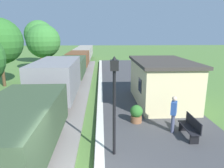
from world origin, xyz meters
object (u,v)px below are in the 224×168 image
object	(u,v)px
bench_near_hut	(190,127)
freight_train	(75,64)
station_hut	(161,81)
lamp_post_near	(114,89)
potted_planter	(136,113)
tree_field_distant	(39,35)
tree_field_left	(43,41)
bench_down_platform	(143,78)
person_waiting	(174,113)

from	to	relation	value
bench_near_hut	freight_train	bearing A→B (deg)	114.63
station_hut	lamp_post_near	size ratio (longest dim) A/B	1.57
station_hut	potted_planter	bearing A→B (deg)	-124.39
bench_near_hut	tree_field_distant	distance (m)	29.37
potted_planter	lamp_post_near	distance (m)	3.73
tree_field_left	tree_field_distant	world-z (taller)	tree_field_distant
freight_train	lamp_post_near	xyz separation A→B (m)	(3.35, -15.86, 1.35)
bench_down_platform	tree_field_left	distance (m)	14.10
bench_down_platform	tree_field_left	xyz separation A→B (m)	(-11.01, 8.27, 3.02)
freight_train	bench_down_platform	distance (m)	8.09
freight_train	station_hut	size ratio (longest dim) A/B	6.76
bench_down_platform	station_hut	bearing A→B (deg)	-89.47
potted_planter	tree_field_left	distance (m)	19.36
station_hut	person_waiting	bearing A→B (deg)	-98.59
bench_down_platform	person_waiting	size ratio (longest dim) A/B	0.88
station_hut	freight_train	bearing A→B (deg)	124.43
bench_near_hut	potted_planter	world-z (taller)	potted_planter
potted_planter	tree_field_left	bearing A→B (deg)	117.82
station_hut	tree_field_distant	xyz separation A→B (m)	(-13.59, 21.00, 2.79)
bench_near_hut	potted_planter	xyz separation A→B (m)	(-2.09, 1.67, 0.00)
station_hut	bench_near_hut	size ratio (longest dim) A/B	3.87
freight_train	bench_down_platform	bearing A→B (deg)	-33.17
station_hut	tree_field_distant	world-z (taller)	tree_field_distant
station_hut	bench_down_platform	bearing A→B (deg)	90.53
lamp_post_near	bench_near_hut	bearing A→B (deg)	18.58
station_hut	potted_planter	xyz separation A→B (m)	(-2.14, -3.13, -0.93)
station_hut	lamp_post_near	world-z (taller)	lamp_post_near
bench_down_platform	person_waiting	world-z (taller)	person_waiting
person_waiting	lamp_post_near	size ratio (longest dim) A/B	0.46
bench_near_hut	potted_planter	size ratio (longest dim) A/B	1.64
bench_down_platform	lamp_post_near	size ratio (longest dim) A/B	0.41
bench_near_hut	person_waiting	xyz separation A→B (m)	(-0.59, 0.54, 0.46)
tree_field_distant	tree_field_left	bearing A→B (deg)	-70.74
tree_field_left	tree_field_distant	bearing A→B (deg)	109.26
freight_train	tree_field_left	distance (m)	6.19
person_waiting	potted_planter	xyz separation A→B (m)	(-1.50, 1.13, -0.46)
person_waiting	bench_down_platform	bearing A→B (deg)	-67.45
tree_field_distant	station_hut	bearing A→B (deg)	-57.09
bench_down_platform	person_waiting	bearing A→B (deg)	-93.47
bench_near_hut	bench_down_platform	xyz separation A→B (m)	(0.00, 10.31, 0.00)
person_waiting	tree_field_left	size ratio (longest dim) A/B	0.29
lamp_post_near	person_waiting	bearing A→B (deg)	30.95
lamp_post_near	tree_field_left	bearing A→B (deg)	111.11
potted_planter	tree_field_distant	xyz separation A→B (m)	(-11.45, 24.13, 3.72)
freight_train	potted_planter	world-z (taller)	freight_train
bench_down_platform	tree_field_left	world-z (taller)	tree_field_left
station_hut	bench_down_platform	size ratio (longest dim) A/B	3.87
station_hut	bench_down_platform	xyz separation A→B (m)	(-0.05, 5.51, -0.93)
person_waiting	potted_planter	distance (m)	1.93
bench_near_hut	potted_planter	distance (m)	2.67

